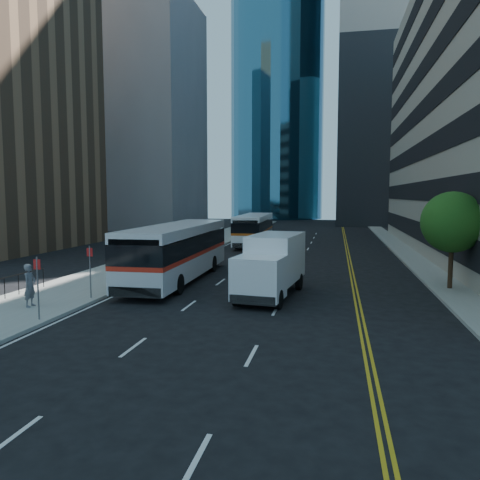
{
  "coord_description": "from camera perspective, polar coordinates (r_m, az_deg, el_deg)",
  "views": [
    {
      "loc": [
        3.03,
        -18.12,
        5.04
      ],
      "look_at": [
        -1.68,
        4.8,
        2.8
      ],
      "focal_mm": 35.0,
      "sensor_mm": 36.0,
      "label": 1
    }
  ],
  "objects": [
    {
      "name": "pedestrian",
      "position": [
        22.62,
        -24.24,
        -5.06
      ],
      "size": [
        0.5,
        0.72,
        1.89
      ],
      "primitive_type": "imported",
      "rotation": [
        0.0,
        0.0,
        1.63
      ],
      "color": "#595A60",
      "rests_on": "sidewalk_west"
    },
    {
      "name": "sidewalk_east",
      "position": [
        43.81,
        19.38,
        -1.35
      ],
      "size": [
        2.0,
        90.0,
        0.15
      ],
      "primitive_type": "cube",
      "color": "gray",
      "rests_on": "ground"
    },
    {
      "name": "glass_tower",
      "position": [
        109.66,
        4.58,
        24.04
      ],
      "size": [
        20.0,
        20.0,
        80.0
      ],
      "primitive_type": "cylinder",
      "color": "#2C5C77",
      "rests_on": "ground"
    },
    {
      "name": "ground",
      "position": [
        19.05,
        2.08,
        -9.88
      ],
      "size": [
        160.0,
        160.0,
        0.0
      ],
      "primitive_type": "plane",
      "color": "black",
      "rests_on": "ground"
    },
    {
      "name": "midrise_west",
      "position": [
        77.68,
        -12.5,
        14.57
      ],
      "size": [
        18.0,
        18.0,
        35.0
      ],
      "primitive_type": "cube",
      "color": "gray",
      "rests_on": "ground"
    },
    {
      "name": "bus_rear",
      "position": [
        47.57,
        1.72,
        1.41
      ],
      "size": [
        3.03,
        12.0,
        3.07
      ],
      "rotation": [
        0.0,
        0.0,
        0.04
      ],
      "color": "white",
      "rests_on": "ground"
    },
    {
      "name": "office_tower_north",
      "position": [
        94.7,
        21.69,
        20.38
      ],
      "size": [
        30.0,
        28.0,
        60.0
      ],
      "primitive_type": "cube",
      "color": "gray",
      "rests_on": "ground"
    },
    {
      "name": "box_truck",
      "position": [
        23.34,
        3.89,
        -2.98
      ],
      "size": [
        2.95,
        6.6,
        3.05
      ],
      "rotation": [
        0.0,
        0.0,
        -0.12
      ],
      "color": "white",
      "rests_on": "ground"
    },
    {
      "name": "sidewalk_west",
      "position": [
        45.46,
        -5.77,
        -0.83
      ],
      "size": [
        5.0,
        90.0,
        0.15
      ],
      "primitive_type": "cube",
      "color": "gray",
      "rests_on": "ground"
    },
    {
      "name": "street_tree",
      "position": [
        26.83,
        24.48,
        1.99
      ],
      "size": [
        3.2,
        3.2,
        5.1
      ],
      "color": "#332114",
      "rests_on": "sidewalk_east"
    },
    {
      "name": "bus_front",
      "position": [
        27.87,
        -7.59,
        -1.25
      ],
      "size": [
        3.02,
        12.86,
        3.31
      ],
      "rotation": [
        0.0,
        0.0,
        0.02
      ],
      "color": "silver",
      "rests_on": "ground"
    }
  ]
}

